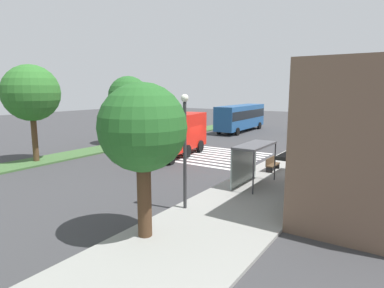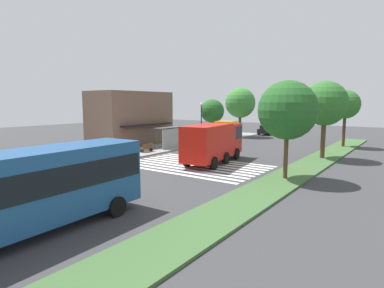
{
  "view_description": "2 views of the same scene",
  "coord_description": "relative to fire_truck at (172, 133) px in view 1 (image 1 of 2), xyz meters",
  "views": [
    {
      "loc": [
        24.41,
        15.97,
        5.77
      ],
      "look_at": [
        1.94,
        1.16,
        1.24
      ],
      "focal_mm": 30.53,
      "sensor_mm": 36.0,
      "label": 1
    },
    {
      "loc": [
        -22.8,
        -16.05,
        5.56
      ],
      "look_at": [
        1.94,
        1.69,
        1.61
      ],
      "focal_mm": 29.88,
      "sensor_mm": 36.0,
      "label": 2
    }
  ],
  "objects": [
    {
      "name": "transit_bus",
      "position": [
        -19.12,
        -2.5,
        0.06
      ],
      "size": [
        11.44,
        3.13,
        3.59
      ],
      "rotation": [
        0.0,
        0.0,
        3.17
      ],
      "color": "navy",
      "rests_on": "ground_plane"
    },
    {
      "name": "median_tree_west",
      "position": [
        7.59,
        -7.78,
        3.39
      ],
      "size": [
        4.33,
        4.33,
        7.52
      ],
      "color": "#513823",
      "rests_on": "median_strip"
    },
    {
      "name": "sidewalk_tree_west",
      "position": [
        12.99,
        8.45,
        2.25
      ],
      "size": [
        3.33,
        3.33,
        5.91
      ],
      "color": "#47301E",
      "rests_on": "sidewalk"
    },
    {
      "name": "fire_hydrant",
      "position": [
        -15.76,
        7.95,
        -1.58
      ],
      "size": [
        0.28,
        0.28,
        0.7
      ],
      "primitive_type": "cylinder",
      "color": "gold",
      "rests_on": "sidewalk"
    },
    {
      "name": "street_lamp",
      "position": [
        9.68,
        8.05,
        1.31
      ],
      "size": [
        0.36,
        0.36,
        5.41
      ],
      "color": "#2D2D30",
      "rests_on": "sidewalk"
    },
    {
      "name": "bus_stop_shelter",
      "position": [
        4.25,
        8.97,
        -0.18
      ],
      "size": [
        3.5,
        1.4,
        2.46
      ],
      "color": "#4C4C51",
      "rests_on": "sidewalk"
    },
    {
      "name": "ground_plane",
      "position": [
        -2.43,
        0.58,
        -2.07
      ],
      "size": [
        120.0,
        120.0,
        0.0
      ],
      "primitive_type": "plane",
      "color": "#38383A"
    },
    {
      "name": "parked_car_west",
      "position": [
        -20.22,
        6.25,
        -1.23
      ],
      "size": [
        4.47,
        2.1,
        1.62
      ],
      "rotation": [
        0.0,
        0.0,
        0.0
      ],
      "color": "black",
      "rests_on": "ground_plane"
    },
    {
      "name": "storefront_building",
      "position": [
        4.07,
        15.41,
        1.41
      ],
      "size": [
        10.75,
        6.17,
        6.97
      ],
      "color": "brown",
      "rests_on": "ground_plane"
    },
    {
      "name": "bench_near_shelter",
      "position": [
        0.25,
        8.96,
        -1.48
      ],
      "size": [
        1.6,
        0.5,
        0.9
      ],
      "color": "#4C3823",
      "rests_on": "sidewalk"
    },
    {
      "name": "median_strip",
      "position": [
        -2.43,
        -7.78,
        -2.0
      ],
      "size": [
        60.0,
        3.0,
        0.14
      ],
      "primitive_type": "cube",
      "color": "#3D6033",
      "rests_on": "ground_plane"
    },
    {
      "name": "sidewalk",
      "position": [
        -2.43,
        10.09,
        -2.0
      ],
      "size": [
        60.0,
        5.28,
        0.14
      ],
      "primitive_type": "cube",
      "color": "gray",
      "rests_on": "ground_plane"
    },
    {
      "name": "crosswalk",
      "position": [
        -2.4,
        0.58,
        -2.07
      ],
      "size": [
        7.65,
        12.36,
        0.01
      ],
      "color": "silver",
      "rests_on": "ground_plane"
    },
    {
      "name": "fire_truck",
      "position": [
        0.0,
        0.0,
        0.0
      ],
      "size": [
        9.2,
        3.81,
        3.72
      ],
      "rotation": [
        0.0,
        0.0,
        0.15
      ],
      "color": "red",
      "rests_on": "ground_plane"
    },
    {
      "name": "median_tree_far_west",
      "position": [
        -2.96,
        -7.78,
        2.95
      ],
      "size": [
        4.18,
        4.18,
        6.99
      ],
      "color": "#513823",
      "rests_on": "median_strip"
    }
  ]
}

